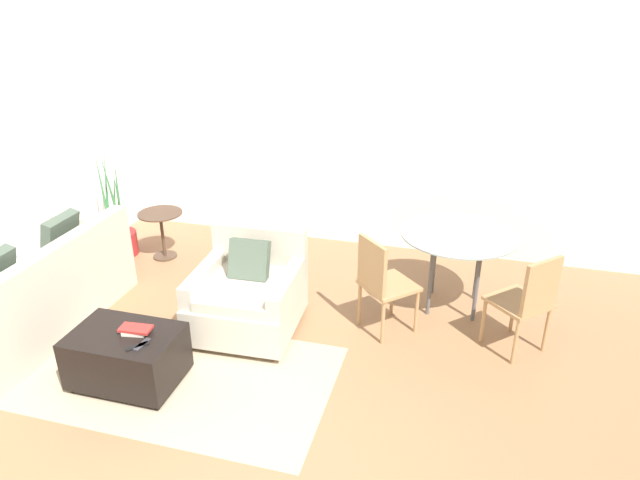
% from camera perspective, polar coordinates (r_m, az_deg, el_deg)
% --- Properties ---
extents(ground_plane, '(20.00, 20.00, 0.00)m').
position_cam_1_polar(ground_plane, '(3.98, -8.97, -21.78)').
color(ground_plane, '#936B47').
extents(wall_back, '(12.00, 0.06, 2.75)m').
position_cam_1_polar(wall_back, '(6.39, 3.54, 11.18)').
color(wall_back, white).
rests_on(wall_back, ground_plane).
extents(area_rug, '(2.47, 1.41, 0.01)m').
position_cam_1_polar(area_rug, '(4.79, -14.15, -12.93)').
color(area_rug, tan).
rests_on(area_rug, ground_plane).
extents(couch, '(0.87, 2.01, 0.93)m').
position_cam_1_polar(couch, '(5.60, -26.92, -5.40)').
color(couch, beige).
rests_on(couch, ground_plane).
extents(armchair, '(0.91, 0.95, 0.84)m').
position_cam_1_polar(armchair, '(5.08, -7.18, -5.44)').
color(armchair, beige).
rests_on(armchair, ground_plane).
extents(ottoman, '(0.81, 0.55, 0.44)m').
position_cam_1_polar(ottoman, '(4.69, -18.75, -10.89)').
color(ottoman, black).
rests_on(ottoman, ground_plane).
extents(book_stack, '(0.25, 0.15, 0.05)m').
position_cam_1_polar(book_stack, '(4.55, -17.97, -8.53)').
color(book_stack, beige).
rests_on(book_stack, ottoman).
extents(tv_remote_primary, '(0.06, 0.16, 0.01)m').
position_cam_1_polar(tv_remote_primary, '(4.41, -17.36, -9.93)').
color(tv_remote_primary, '#333338').
rests_on(tv_remote_primary, ottoman).
extents(tv_remote_secondary, '(0.14, 0.15, 0.01)m').
position_cam_1_polar(tv_remote_secondary, '(4.40, -17.82, -10.07)').
color(tv_remote_secondary, black).
rests_on(tv_remote_secondary, ottoman).
extents(potted_plant, '(0.37, 0.37, 1.25)m').
position_cam_1_polar(potted_plant, '(6.79, -19.47, 0.63)').
color(potted_plant, maroon).
rests_on(potted_plant, ground_plane).
extents(side_table, '(0.48, 0.48, 0.54)m').
position_cam_1_polar(side_table, '(6.53, -15.57, 1.39)').
color(side_table, '#4C3828').
rests_on(side_table, ground_plane).
extents(dining_table, '(1.06, 1.06, 0.76)m').
position_cam_1_polar(dining_table, '(5.35, 13.64, -0.24)').
color(dining_table, '#8C9E99').
rests_on(dining_table, ground_plane).
extents(dining_chair_near_left, '(0.59, 0.59, 0.90)m').
position_cam_1_polar(dining_chair_near_left, '(4.92, 6.13, -3.93)').
color(dining_chair_near_left, tan).
rests_on(dining_chair_near_left, ground_plane).
extents(dining_chair_near_right, '(0.59, 0.59, 0.90)m').
position_cam_1_polar(dining_chair_near_right, '(4.92, 20.10, -5.50)').
color(dining_chair_near_right, tan).
rests_on(dining_chair_near_right, ground_plane).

